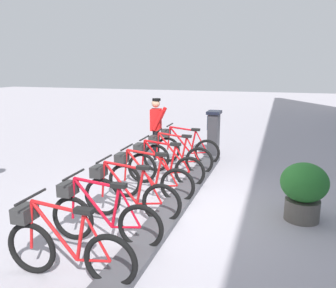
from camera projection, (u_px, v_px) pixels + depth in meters
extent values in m
plane|color=#A8A2AB|center=(175.00, 208.00, 6.24)|extent=(60.00, 60.00, 0.00)
cube|color=#47474C|center=(175.00, 206.00, 6.23)|extent=(0.44, 7.04, 0.10)
cube|color=#38383D|center=(214.00, 135.00, 9.76)|extent=(0.28, 0.44, 1.20)
cube|color=#194C8C|center=(209.00, 122.00, 9.73)|extent=(0.03, 0.30, 0.40)
cube|color=black|center=(214.00, 112.00, 9.62)|extent=(0.36, 0.52, 0.08)
torus|color=black|center=(207.00, 152.00, 8.89)|extent=(0.67, 0.09, 0.67)
torus|color=black|center=(168.00, 150.00, 9.18)|extent=(0.67, 0.09, 0.67)
cylinder|color=red|center=(180.00, 140.00, 9.03)|extent=(0.60, 0.06, 0.70)
cylinder|color=red|center=(193.00, 142.00, 8.94)|extent=(0.16, 0.05, 0.61)
cylinder|color=red|center=(183.00, 129.00, 8.95)|extent=(0.69, 0.06, 0.11)
cylinder|color=red|center=(199.00, 153.00, 8.96)|extent=(0.43, 0.04, 0.09)
cylinder|color=red|center=(201.00, 142.00, 8.88)|extent=(0.33, 0.04, 0.56)
cylinder|color=red|center=(169.00, 138.00, 9.11)|extent=(0.10, 0.04, 0.62)
cube|color=black|center=(196.00, 130.00, 8.85)|extent=(0.22, 0.11, 0.06)
cylinder|color=black|center=(170.00, 125.00, 9.02)|extent=(0.05, 0.54, 0.03)
cube|color=#2D2D2D|center=(166.00, 133.00, 9.10)|extent=(0.21, 0.29, 0.18)
torus|color=black|center=(199.00, 161.00, 8.07)|extent=(0.67, 0.09, 0.67)
torus|color=black|center=(156.00, 158.00, 8.36)|extent=(0.67, 0.09, 0.67)
cylinder|color=red|center=(170.00, 147.00, 8.20)|extent=(0.60, 0.06, 0.70)
cylinder|color=red|center=(184.00, 150.00, 8.11)|extent=(0.16, 0.05, 0.61)
cylinder|color=red|center=(172.00, 135.00, 8.12)|extent=(0.69, 0.06, 0.11)
cylinder|color=red|center=(190.00, 162.00, 8.13)|extent=(0.43, 0.04, 0.09)
cylinder|color=red|center=(193.00, 149.00, 8.05)|extent=(0.33, 0.04, 0.56)
cylinder|color=red|center=(157.00, 146.00, 8.28)|extent=(0.10, 0.04, 0.62)
cube|color=black|center=(187.00, 136.00, 8.02)|extent=(0.22, 0.11, 0.06)
cylinder|color=black|center=(158.00, 131.00, 8.19)|extent=(0.05, 0.54, 0.03)
cube|color=#2D2D2D|center=(154.00, 140.00, 8.27)|extent=(0.21, 0.29, 0.18)
torus|color=black|center=(190.00, 172.00, 7.24)|extent=(0.67, 0.09, 0.67)
torus|color=black|center=(142.00, 168.00, 7.53)|extent=(0.67, 0.09, 0.67)
cylinder|color=red|center=(157.00, 157.00, 7.37)|extent=(0.60, 0.06, 0.70)
cylinder|color=red|center=(173.00, 159.00, 7.29)|extent=(0.16, 0.05, 0.61)
cylinder|color=red|center=(160.00, 143.00, 7.29)|extent=(0.69, 0.06, 0.11)
cylinder|color=red|center=(180.00, 172.00, 7.30)|extent=(0.43, 0.04, 0.09)
cylinder|color=red|center=(183.00, 159.00, 7.22)|extent=(0.33, 0.04, 0.56)
cylinder|color=red|center=(143.00, 154.00, 7.45)|extent=(0.10, 0.04, 0.62)
cube|color=black|center=(176.00, 144.00, 7.20)|extent=(0.22, 0.11, 0.06)
cylinder|color=black|center=(144.00, 138.00, 7.37)|extent=(0.05, 0.54, 0.03)
cube|color=#2D2D2D|center=(140.00, 148.00, 7.45)|extent=(0.21, 0.29, 0.18)
torus|color=black|center=(177.00, 186.00, 6.41)|extent=(0.67, 0.09, 0.67)
torus|color=black|center=(125.00, 181.00, 6.70)|extent=(0.67, 0.09, 0.67)
cylinder|color=red|center=(141.00, 168.00, 6.55)|extent=(0.60, 0.06, 0.70)
cylinder|color=red|center=(159.00, 171.00, 6.46)|extent=(0.16, 0.05, 0.61)
cylinder|color=red|center=(144.00, 153.00, 6.46)|extent=(0.69, 0.06, 0.11)
cylinder|color=red|center=(166.00, 186.00, 6.48)|extent=(0.43, 0.04, 0.09)
cylinder|color=red|center=(169.00, 171.00, 6.39)|extent=(0.33, 0.04, 0.56)
cylinder|color=red|center=(126.00, 165.00, 6.63)|extent=(0.10, 0.04, 0.62)
cube|color=black|center=(162.00, 154.00, 6.37)|extent=(0.22, 0.11, 0.06)
cylinder|color=black|center=(127.00, 147.00, 6.54)|extent=(0.05, 0.54, 0.03)
cube|color=#2D2D2D|center=(122.00, 158.00, 6.62)|extent=(0.21, 0.29, 0.18)
torus|color=black|center=(162.00, 204.00, 5.58)|extent=(0.67, 0.09, 0.67)
torus|color=black|center=(102.00, 197.00, 5.87)|extent=(0.67, 0.09, 0.67)
cylinder|color=red|center=(121.00, 183.00, 5.72)|extent=(0.60, 0.06, 0.70)
cylinder|color=red|center=(140.00, 187.00, 5.63)|extent=(0.16, 0.05, 0.61)
cylinder|color=red|center=(124.00, 166.00, 5.64)|extent=(0.69, 0.06, 0.11)
cylinder|color=red|center=(149.00, 204.00, 5.65)|extent=(0.43, 0.04, 0.09)
cylinder|color=red|center=(153.00, 187.00, 5.57)|extent=(0.33, 0.04, 0.56)
cylinder|color=red|center=(103.00, 180.00, 5.80)|extent=(0.10, 0.04, 0.62)
cube|color=black|center=(143.00, 168.00, 5.54)|extent=(0.22, 0.11, 0.06)
cylinder|color=black|center=(104.00, 159.00, 5.71)|extent=(0.05, 0.54, 0.03)
cube|color=#2D2D2D|center=(99.00, 171.00, 5.79)|extent=(0.21, 0.29, 0.18)
torus|color=black|center=(141.00, 227.00, 4.76)|extent=(0.67, 0.09, 0.67)
torus|color=black|center=(73.00, 218.00, 5.05)|extent=(0.67, 0.09, 0.67)
cylinder|color=red|center=(93.00, 203.00, 4.89)|extent=(0.60, 0.06, 0.70)
cylinder|color=red|center=(115.00, 208.00, 4.80)|extent=(0.16, 0.05, 0.61)
cylinder|color=red|center=(96.00, 183.00, 4.81)|extent=(0.69, 0.06, 0.11)
cylinder|color=red|center=(126.00, 227.00, 4.82)|extent=(0.43, 0.04, 0.09)
cylinder|color=red|center=(130.00, 208.00, 4.74)|extent=(0.33, 0.04, 0.56)
cylinder|color=red|center=(73.00, 198.00, 4.97)|extent=(0.10, 0.04, 0.62)
cube|color=black|center=(119.00, 185.00, 4.71)|extent=(0.22, 0.11, 0.06)
cylinder|color=black|center=(74.00, 175.00, 4.88)|extent=(0.05, 0.54, 0.03)
cube|color=#2D2D2D|center=(68.00, 189.00, 4.96)|extent=(0.21, 0.29, 0.18)
torus|color=black|center=(110.00, 261.00, 3.93)|extent=(0.67, 0.09, 0.67)
torus|color=black|center=(32.00, 248.00, 4.22)|extent=(0.67, 0.09, 0.67)
cylinder|color=red|center=(54.00, 230.00, 4.06)|extent=(0.60, 0.06, 0.70)
cylinder|color=red|center=(81.00, 237.00, 3.98)|extent=(0.16, 0.05, 0.61)
cylinder|color=red|center=(57.00, 207.00, 3.98)|extent=(0.69, 0.06, 0.11)
cylinder|color=red|center=(94.00, 261.00, 3.99)|extent=(0.43, 0.04, 0.09)
cylinder|color=red|center=(97.00, 237.00, 3.91)|extent=(0.33, 0.04, 0.56)
cylinder|color=red|center=(31.00, 225.00, 4.14)|extent=(0.10, 0.04, 0.62)
cube|color=black|center=(84.00, 211.00, 3.89)|extent=(0.22, 0.11, 0.06)
cylinder|color=black|center=(31.00, 197.00, 4.06)|extent=(0.05, 0.54, 0.03)
cube|color=#2D2D2D|center=(25.00, 213.00, 4.14)|extent=(0.21, 0.29, 0.18)
cube|color=white|center=(159.00, 157.00, 9.59)|extent=(0.28, 0.16, 0.10)
cube|color=white|center=(153.00, 159.00, 9.39)|extent=(0.28, 0.16, 0.10)
cylinder|color=black|center=(157.00, 143.00, 9.51)|extent=(0.15, 0.15, 0.82)
cylinder|color=black|center=(155.00, 145.00, 9.31)|extent=(0.15, 0.15, 0.82)
cube|color=red|center=(156.00, 120.00, 9.26)|extent=(0.33, 0.44, 0.56)
cylinder|color=red|center=(161.00, 117.00, 9.50)|extent=(0.35, 0.16, 0.57)
cylinder|color=red|center=(158.00, 120.00, 8.99)|extent=(0.35, 0.16, 0.57)
sphere|color=tan|center=(156.00, 103.00, 9.17)|extent=(0.22, 0.22, 0.22)
cylinder|color=black|center=(156.00, 100.00, 9.15)|extent=(0.22, 0.22, 0.06)
cylinder|color=#59544C|center=(302.00, 210.00, 5.74)|extent=(0.56, 0.56, 0.35)
ellipsoid|color=#266E28|center=(304.00, 182.00, 5.64)|extent=(0.76, 0.76, 0.64)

